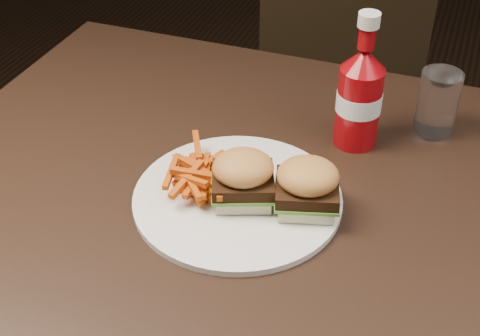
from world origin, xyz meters
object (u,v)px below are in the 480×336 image
(chair_far, at_px, (326,99))
(tumbler, at_px, (438,102))
(dining_table, at_px, (320,216))
(plate, at_px, (237,198))
(ketchup_bottle, at_px, (358,108))

(chair_far, distance_m, tumbler, 0.73)
(dining_table, relative_size, chair_far, 3.11)
(plate, distance_m, tumbler, 0.35)
(ketchup_bottle, bearing_deg, plate, -121.33)
(dining_table, xyz_separation_m, ketchup_bottle, (0.01, 0.16, 0.08))
(dining_table, bearing_deg, plate, -163.96)
(plate, bearing_deg, ketchup_bottle, 58.67)
(dining_table, xyz_separation_m, tumbler, (0.12, 0.23, 0.08))
(tumbler, bearing_deg, plate, -130.74)
(chair_far, height_order, ketchup_bottle, ketchup_bottle)
(chair_far, height_order, tumbler, tumbler)
(dining_table, distance_m, plate, 0.12)
(dining_table, height_order, chair_far, dining_table)
(plate, bearing_deg, dining_table, 16.04)
(dining_table, relative_size, ketchup_bottle, 9.04)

